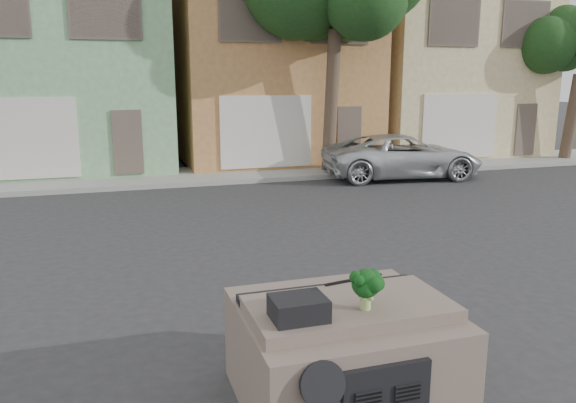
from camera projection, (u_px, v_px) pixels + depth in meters
name	position (u px, v px, depth m)	size (l,w,h in m)	color
ground_plane	(264.00, 295.00, 8.47)	(120.00, 120.00, 0.00)	#303033
sidewalk	(179.00, 177.00, 18.23)	(40.00, 3.00, 0.15)	gray
townhouse_mint	(63.00, 62.00, 20.13)	(7.20, 8.20, 7.55)	#7CB17D
townhouse_tan	(264.00, 64.00, 22.34)	(7.20, 8.20, 7.55)	#B67F49
townhouse_beige	(430.00, 65.00, 24.56)	(7.20, 8.20, 7.55)	beige
silver_pickup	(401.00, 178.00, 18.46)	(2.37, 5.15, 1.43)	silver
tree_near	(332.00, 45.00, 18.16)	(4.40, 4.00, 8.50)	#1C4018
tree_far	(575.00, 84.00, 21.38)	(3.20, 3.00, 6.00)	#1C4018
car_dashboard	(342.00, 350.00, 5.55)	(2.00, 1.80, 1.12)	#6E5C52
instrument_hump	(299.00, 308.00, 4.91)	(0.48, 0.38, 0.20)	black
wiper_arm	(354.00, 280.00, 5.87)	(0.70, 0.03, 0.02)	black
broccoli	(366.00, 289.00, 5.10)	(0.32, 0.32, 0.39)	black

